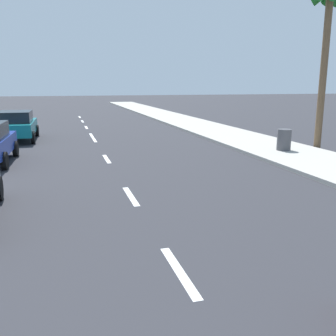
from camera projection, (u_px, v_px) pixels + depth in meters
ground_plane at (98, 146)px, 18.41m from camera, size 160.00×160.00×0.00m
sidewalk_strip at (226, 134)px, 22.32m from camera, size 3.60×80.00×0.14m
lane_stripe_2 at (179, 271)px, 6.13m from camera, size 0.16×1.80×0.01m
lane_stripe_3 at (131, 196)px, 10.22m from camera, size 0.16×1.80×0.01m
lane_stripe_4 at (107, 159)px, 15.27m from camera, size 0.16×1.80×0.01m
lane_stripe_5 at (94, 140)px, 20.46m from camera, size 0.16×1.80×0.01m
lane_stripe_6 at (91, 135)px, 22.19m from camera, size 0.16×1.80×0.01m
lane_stripe_7 at (86, 127)px, 26.21m from camera, size 0.16×1.80×0.01m
lane_stripe_8 at (82, 121)px, 30.40m from camera, size 0.16×1.80×0.01m
lane_stripe_9 at (80, 117)px, 34.37m from camera, size 0.16×1.80×0.01m
parked_car_teal at (16, 125)px, 20.07m from camera, size 2.07×4.39×1.57m
palm_tree_mid at (329, 11)px, 16.28m from camera, size 1.85×1.76×7.74m
trash_bin_far at (284, 140)px, 16.39m from camera, size 0.60×0.60×0.91m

